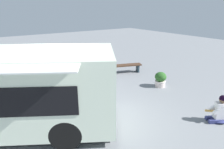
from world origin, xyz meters
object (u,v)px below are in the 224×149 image
at_px(food_truck, 19,93).
at_px(plaza_bench, 127,67).
at_px(planter_flowering_side, 49,72).
at_px(planter_flowering_far, 81,63).
at_px(planter_flowering_near, 160,79).
at_px(person_customer, 220,111).

xyz_separation_m(food_truck, plaza_bench, (2.28, -5.69, -0.76)).
bearing_deg(plaza_bench, planter_flowering_side, 69.44).
relative_size(planter_flowering_far, planter_flowering_side, 1.06).
relative_size(planter_flowering_near, planter_flowering_side, 0.96).
height_order(food_truck, planter_flowering_near, food_truck).
distance_m(person_customer, planter_flowering_near, 3.07).
bearing_deg(plaza_bench, planter_flowering_near, -178.94).
xyz_separation_m(planter_flowering_far, plaza_bench, (-1.94, -1.77, -0.03)).
bearing_deg(planter_flowering_side, planter_flowering_near, -134.77).
bearing_deg(planter_flowering_far, person_customer, -170.85).
bearing_deg(person_customer, planter_flowering_side, 25.24).
xyz_separation_m(person_customer, planter_flowering_far, (7.33, 1.18, 0.02)).
bearing_deg(food_truck, planter_flowering_far, -42.83).
relative_size(planter_flowering_far, plaza_bench, 0.45).
bearing_deg(planter_flowering_far, food_truck, 137.17).
relative_size(food_truck, planter_flowering_far, 7.85).
height_order(food_truck, plaza_bench, food_truck).
relative_size(food_truck, planter_flowering_near, 8.66).
relative_size(planter_flowering_near, plaza_bench, 0.41).
bearing_deg(planter_flowering_near, food_truck, 88.89).
relative_size(planter_flowering_near, planter_flowering_far, 0.91).
height_order(person_customer, plaza_bench, person_customer).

